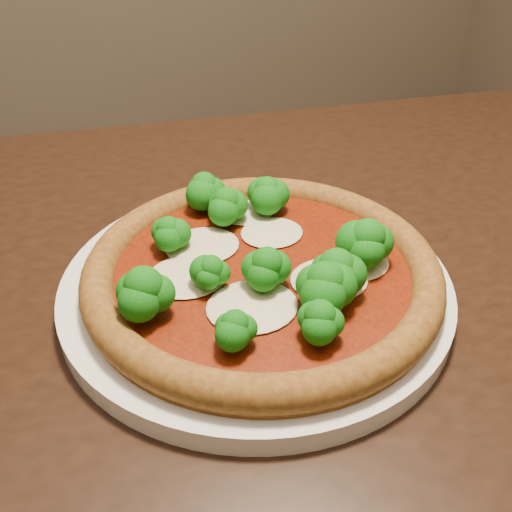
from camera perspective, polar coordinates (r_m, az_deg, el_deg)
name	(u,v)px	position (r m, az deg, el deg)	size (l,w,h in m)	color
dining_table	(309,345)	(0.61, 5.32, -8.83)	(1.14, 0.86, 0.75)	black
plate	(256,285)	(0.50, 0.00, -2.92)	(0.33, 0.33, 0.02)	silver
pizza	(262,267)	(0.48, 0.65, -1.09)	(0.30, 0.30, 0.06)	brown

